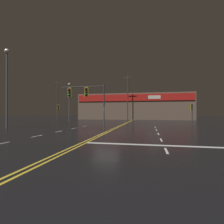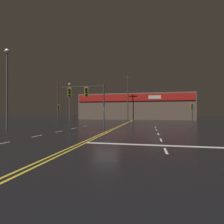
{
  "view_description": "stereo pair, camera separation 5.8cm",
  "coord_description": "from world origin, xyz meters",
  "px_view_note": "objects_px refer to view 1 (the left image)",
  "views": [
    {
      "loc": [
        4.02,
        -16.34,
        1.91
      ],
      "look_at": [
        0.0,
        2.94,
        2.0
      ],
      "focal_mm": 28.0,
      "sensor_mm": 36.0,
      "label": 1
    },
    {
      "loc": [
        4.08,
        -16.33,
        1.91
      ],
      "look_at": [
        0.0,
        2.94,
        2.0
      ],
      "focal_mm": 28.0,
      "sensor_mm": 36.0,
      "label": 2
    }
  ],
  "objects_px": {
    "traffic_signal_median": "(85,95)",
    "traffic_signal_corner_northwest": "(58,110)",
    "traffic_signal_corner_northeast": "(192,110)",
    "streetlight_median_approach": "(7,78)",
    "streetlight_far_left": "(69,97)"
  },
  "relations": [
    {
      "from": "traffic_signal_corner_northwest",
      "to": "streetlight_median_approach",
      "type": "relative_size",
      "value": 0.34
    },
    {
      "from": "traffic_signal_corner_northwest",
      "to": "streetlight_median_approach",
      "type": "distance_m",
      "value": 10.45
    },
    {
      "from": "traffic_signal_corner_northeast",
      "to": "streetlight_far_left",
      "type": "distance_m",
      "value": 26.81
    },
    {
      "from": "traffic_signal_median",
      "to": "traffic_signal_corner_northwest",
      "type": "xyz_separation_m",
      "value": [
        -8.85,
        10.35,
        -1.29
      ]
    },
    {
      "from": "traffic_signal_corner_northeast",
      "to": "traffic_signal_corner_northwest",
      "type": "bearing_deg",
      "value": 177.29
    },
    {
      "from": "streetlight_median_approach",
      "to": "traffic_signal_corner_northwest",
      "type": "bearing_deg",
      "value": 81.95
    },
    {
      "from": "traffic_signal_median",
      "to": "streetlight_far_left",
      "type": "distance_m",
      "value": 23.63
    },
    {
      "from": "streetlight_median_approach",
      "to": "streetlight_far_left",
      "type": "xyz_separation_m",
      "value": [
        -1.41,
        19.81,
        -0.44
      ]
    },
    {
      "from": "traffic_signal_median",
      "to": "traffic_signal_corner_northwest",
      "type": "height_order",
      "value": "traffic_signal_median"
    },
    {
      "from": "streetlight_median_approach",
      "to": "streetlight_far_left",
      "type": "height_order",
      "value": "streetlight_median_approach"
    },
    {
      "from": "traffic_signal_corner_northeast",
      "to": "streetlight_far_left",
      "type": "relative_size",
      "value": 0.37
    },
    {
      "from": "traffic_signal_corner_northwest",
      "to": "streetlight_far_left",
      "type": "xyz_separation_m",
      "value": [
        -2.77,
        10.13,
        3.26
      ]
    },
    {
      "from": "traffic_signal_corner_northeast",
      "to": "traffic_signal_corner_northwest",
      "type": "xyz_separation_m",
      "value": [
        -21.38,
        1.01,
        0.06
      ]
    },
    {
      "from": "traffic_signal_median",
      "to": "streetlight_median_approach",
      "type": "height_order",
      "value": "streetlight_median_approach"
    },
    {
      "from": "traffic_signal_median",
      "to": "traffic_signal_corner_northwest",
      "type": "bearing_deg",
      "value": 130.54
    }
  ]
}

